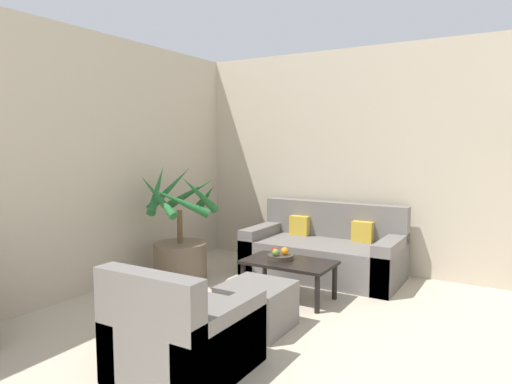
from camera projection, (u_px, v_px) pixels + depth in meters
name	position (u px, v px, depth m)	size (l,w,h in m)	color
wall_back	(466.00, 162.00, 4.96)	(8.21, 0.06, 2.70)	beige
potted_palm	(180.00, 246.00, 5.14)	(0.89, 0.98, 1.32)	brown
sofa_loveseat	(324.00, 253.00, 5.35)	(1.79, 0.87, 0.84)	slate
coffee_table	(289.00, 266.00, 4.56)	(0.89, 0.53, 0.39)	black
fruit_bowl	(280.00, 257.00, 4.61)	(0.26, 0.26, 0.05)	#42382D
apple_red	(275.00, 250.00, 4.64)	(0.07, 0.07, 0.07)	red
apple_green	(276.00, 252.00, 4.55)	(0.07, 0.07, 0.07)	olive
orange_fruit	(285.00, 251.00, 4.59)	(0.08, 0.08, 0.08)	orange
armchair	(183.00, 336.00, 3.07)	(0.78, 0.85, 0.78)	slate
ottoman	(257.00, 306.00, 3.83)	(0.53, 0.55, 0.39)	slate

